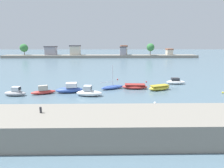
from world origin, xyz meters
TOP-DOWN VIEW (x-y plane):
  - ground_plane at (0.00, 0.00)m, footprint 400.00×400.00m
  - seawall_embankment at (0.00, -6.31)m, footprint 60.86×6.26m
  - mooring_bollard at (-2.02, -5.97)m, footprint 0.23×0.23m
  - moored_boat_0 at (-12.35, 9.05)m, footprint 4.24×1.95m
  - moored_boat_1 at (-7.50, 10.05)m, footprint 4.71×2.74m
  - moored_boat_2 at (-2.66, 11.07)m, footprint 5.46×2.86m
  - moored_boat_3 at (1.39, 8.64)m, footprint 4.98×2.28m
  - moored_boat_4 at (5.80, 13.58)m, footprint 5.18×3.45m
  - moored_boat_5 at (10.59, 13.78)m, footprint 5.42×2.39m
  - moored_boat_6 at (15.54, 12.65)m, footprint 5.22×3.46m
  - moored_boat_7 at (20.86, 18.00)m, footprint 4.46×1.79m
  - mooring_buoy_0 at (7.31, 22.81)m, footprint 0.34×0.34m
  - mooring_buoy_1 at (-4.36, 14.48)m, footprint 0.26×0.26m
  - mooring_buoy_2 at (14.23, 19.80)m, footprint 0.34×0.34m
  - mooring_buoy_3 at (27.17, 9.86)m, footprint 0.37×0.37m
  - mooring_buoy_4 at (12.48, 3.90)m, footprint 0.40×0.40m
  - distant_shoreline at (-1.76, 88.56)m, footprint 116.44×8.11m

SIDE VIEW (x-z plane):
  - ground_plane at x=0.00m, z-range 0.00..0.00m
  - mooring_buoy_1 at x=-4.36m, z-range 0.00..0.26m
  - mooring_buoy_0 at x=7.31m, z-range 0.00..0.34m
  - mooring_buoy_2 at x=14.23m, z-range 0.00..0.34m
  - mooring_buoy_3 at x=27.17m, z-range 0.00..0.37m
  - mooring_buoy_4 at x=12.48m, z-range 0.00..0.40m
  - moored_boat_4 at x=5.80m, z-range -2.15..2.97m
  - moored_boat_5 at x=10.59m, z-range -0.02..0.96m
  - moored_boat_6 at x=15.54m, z-range -0.02..1.01m
  - moored_boat_7 at x=20.86m, z-range -0.18..1.29m
  - moored_boat_1 at x=-7.50m, z-range -0.28..1.40m
  - moored_boat_0 at x=-12.35m, z-range -0.27..1.44m
  - moored_boat_3 at x=1.39m, z-range -0.30..1.66m
  - moored_boat_2 at x=-2.66m, z-range -0.24..1.69m
  - seawall_embankment at x=0.00m, z-range 0.00..2.63m
  - distant_shoreline at x=-1.76m, z-range -2.12..6.38m
  - mooring_bollard at x=-2.02m, z-range 2.63..3.27m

